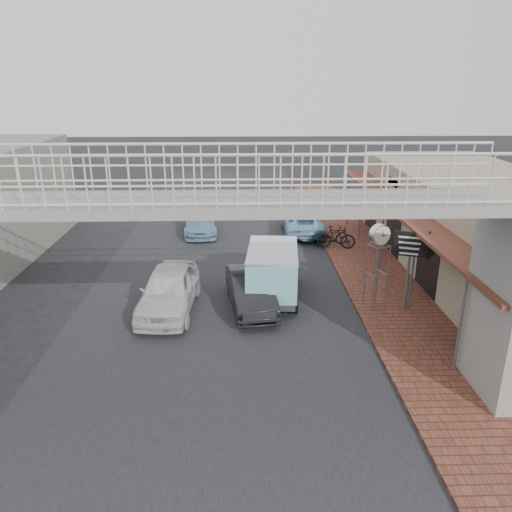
{
  "coord_description": "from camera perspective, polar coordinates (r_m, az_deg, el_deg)",
  "views": [
    {
      "loc": [
        0.94,
        -15.03,
        7.74
      ],
      "look_at": [
        1.46,
        1.84,
        1.8
      ],
      "focal_mm": 35.0,
      "sensor_mm": 36.0,
      "label": 1
    }
  ],
  "objects": [
    {
      "name": "footbridge",
      "position": [
        11.97,
        -6.15,
        -3.13
      ],
      "size": [
        16.4,
        2.4,
        6.34
      ],
      "color": "gray",
      "rests_on": "ground"
    },
    {
      "name": "sidewalk",
      "position": [
        20.38,
        14.23,
        -3.41
      ],
      "size": [
        3.0,
        40.0,
        0.1
      ],
      "primitive_type": "cube",
      "color": "brown",
      "rests_on": "ground"
    },
    {
      "name": "shophouse_row",
      "position": [
        22.26,
        25.1,
        2.61
      ],
      "size": [
        7.2,
        18.0,
        4.0
      ],
      "color": "gray",
      "rests_on": "ground"
    },
    {
      "name": "motorcycle_far",
      "position": [
        24.25,
        9.13,
        2.15
      ],
      "size": [
        1.91,
        0.9,
        1.11
      ],
      "primitive_type": "imported",
      "rotation": [
        0.0,
        0.0,
        1.36
      ],
      "color": "black",
      "rests_on": "sidewalk"
    },
    {
      "name": "arrow_sign",
      "position": [
        17.76,
        19.6,
        0.95
      ],
      "size": [
        1.77,
        1.19,
        2.93
      ],
      "rotation": [
        0.0,
        0.0,
        -0.34
      ],
      "color": "#59595B",
      "rests_on": "sidewalk"
    },
    {
      "name": "ground",
      "position": [
        16.93,
        -4.8,
        -7.88
      ],
      "size": [
        120.0,
        120.0,
        0.0
      ],
      "primitive_type": "plane",
      "color": "black",
      "rests_on": "ground"
    },
    {
      "name": "angkot_far",
      "position": [
        26.95,
        -6.44,
        3.91
      ],
      "size": [
        2.07,
        4.28,
        1.2
      ],
      "primitive_type": "imported",
      "rotation": [
        0.0,
        0.0,
        0.1
      ],
      "color": "#6A9EB8",
      "rests_on": "ground"
    },
    {
      "name": "angkot_van",
      "position": [
        18.52,
        1.91,
        -1.11
      ],
      "size": [
        2.17,
        4.19,
        1.98
      ],
      "rotation": [
        0.0,
        0.0,
        -0.09
      ],
      "color": "black",
      "rests_on": "ground"
    },
    {
      "name": "motorcycle_near",
      "position": [
        24.76,
        8.45,
        2.36
      ],
      "size": [
        1.89,
        0.94,
        0.95
      ],
      "primitive_type": "imported",
      "rotation": [
        0.0,
        0.0,
        1.75
      ],
      "color": "black",
      "rests_on": "sidewalk"
    },
    {
      "name": "road_strip",
      "position": [
        16.93,
        -4.8,
        -7.87
      ],
      "size": [
        10.0,
        60.0,
        0.01
      ],
      "primitive_type": "cube",
      "color": "black",
      "rests_on": "ground"
    },
    {
      "name": "dark_sedan",
      "position": [
        17.88,
        -0.62,
        -3.9
      ],
      "size": [
        1.94,
        4.21,
        1.34
      ],
      "primitive_type": "imported",
      "rotation": [
        0.0,
        0.0,
        0.13
      ],
      "color": "black",
      "rests_on": "ground"
    },
    {
      "name": "street_clock",
      "position": [
        17.56,
        13.93,
        1.92
      ],
      "size": [
        0.79,
        0.77,
        3.06
      ],
      "rotation": [
        0.0,
        0.0,
        0.42
      ],
      "color": "#59595B",
      "rests_on": "sidewalk"
    },
    {
      "name": "angkot_curb",
      "position": [
        26.74,
        5.31,
        3.86
      ],
      "size": [
        2.12,
        4.47,
        1.23
      ],
      "primitive_type": "imported",
      "rotation": [
        0.0,
        0.0,
        3.13
      ],
      "color": "#7AB5D4",
      "rests_on": "ground"
    },
    {
      "name": "white_hatchback",
      "position": [
        17.9,
        -9.94,
        -3.83
      ],
      "size": [
        2.07,
        4.62,
        1.54
      ],
      "primitive_type": "imported",
      "rotation": [
        0.0,
        0.0,
        -0.06
      ],
      "color": "silver",
      "rests_on": "ground"
    }
  ]
}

